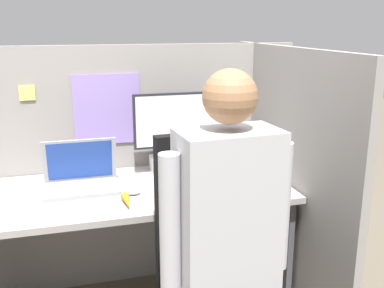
{
  "coord_description": "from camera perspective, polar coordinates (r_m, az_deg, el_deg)",
  "views": [
    {
      "loc": [
        -0.26,
        -1.72,
        1.49
      ],
      "look_at": [
        0.28,
        0.17,
        0.95
      ],
      "focal_mm": 42.0,
      "sensor_mm": 36.0,
      "label": 1
    }
  ],
  "objects": [
    {
      "name": "cubicle_panel_back",
      "position": [
        2.57,
        -9.2,
        -3.1
      ],
      "size": [
        2.06,
        0.05,
        1.38
      ],
      "color": "gray",
      "rests_on": "ground"
    },
    {
      "name": "cubicle_panel_right",
      "position": [
        2.4,
        11.63,
        -4.65
      ],
      "size": [
        0.04,
        1.32,
        1.38
      ],
      "color": "gray",
      "rests_on": "ground"
    },
    {
      "name": "desk",
      "position": [
        2.28,
        -7.93,
        -9.49
      ],
      "size": [
        1.56,
        0.68,
        0.7
      ],
      "color": "#9E9993",
      "rests_on": "ground"
    },
    {
      "name": "paper_box",
      "position": [
        2.42,
        -1.41,
        -2.73
      ],
      "size": [
        0.3,
        0.23,
        0.08
      ],
      "color": "white",
      "rests_on": "desk"
    },
    {
      "name": "monitor",
      "position": [
        2.36,
        -1.46,
        2.45
      ],
      "size": [
        0.5,
        0.21,
        0.35
      ],
      "color": "#232328",
      "rests_on": "paper_box"
    },
    {
      "name": "laptop",
      "position": [
        2.24,
        -13.84,
        -4.43
      ],
      "size": [
        0.35,
        0.23,
        0.24
      ],
      "color": "#99999E",
      "rests_on": "desk"
    },
    {
      "name": "mouse",
      "position": [
        2.14,
        -7.45,
        -6.01
      ],
      "size": [
        0.07,
        0.05,
        0.03
      ],
      "color": "silver",
      "rests_on": "desk"
    },
    {
      "name": "stapler",
      "position": [
        2.44,
        7.61,
        -3.02
      ],
      "size": [
        0.04,
        0.17,
        0.05
      ],
      "color": "#2D2D33",
      "rests_on": "desk"
    },
    {
      "name": "carrot_toy",
      "position": [
        2.02,
        -8.27,
        -7.2
      ],
      "size": [
        0.04,
        0.16,
        0.04
      ],
      "color": "orange",
      "rests_on": "desk"
    },
    {
      "name": "office_chair",
      "position": [
        1.8,
        3.25,
        -16.8
      ],
      "size": [
        0.53,
        0.57,
        1.08
      ],
      "color": "black",
      "rests_on": "ground"
    },
    {
      "name": "person",
      "position": [
        1.55,
        4.96,
        -12.46
      ],
      "size": [
        0.48,
        0.43,
        1.35
      ],
      "color": "brown",
      "rests_on": "ground"
    }
  ]
}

